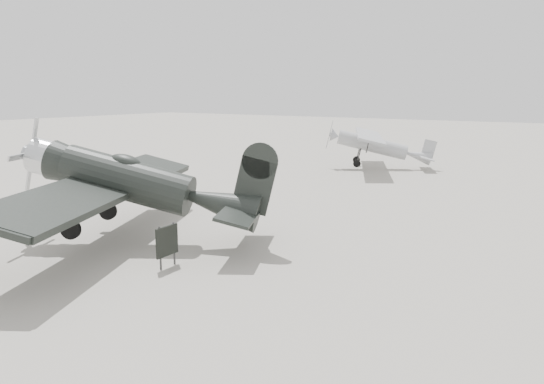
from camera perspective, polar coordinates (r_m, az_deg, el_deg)
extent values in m
plane|color=gray|center=(20.45, -4.99, -3.80)|extent=(160.00, 160.00, 0.00)
cylinder|color=black|center=(18.56, -15.20, 1.07)|extent=(4.55, 3.09, 1.39)
cone|color=black|center=(17.51, -5.32, 1.00)|extent=(2.89, 2.25, 1.29)
cylinder|color=silver|center=(19.96, -23.20, 1.24)|extent=(1.33, 1.49, 1.23)
cone|color=silver|center=(20.28, -24.63, 1.26)|extent=(0.55, 0.65, 0.56)
cube|color=silver|center=(20.24, -24.47, 1.26)|extent=(0.13, 0.19, 2.58)
ellipsoid|color=black|center=(18.55, -15.86, 2.96)|extent=(1.27, 1.07, 0.46)
cube|color=black|center=(18.91, -17.08, 0.08)|extent=(6.87, 11.70, 0.22)
cube|color=black|center=(17.33, -2.77, 1.10)|extent=(2.73, 4.25, 0.10)
cube|color=black|center=(17.18, -2.31, 3.86)|extent=(1.12, 0.59, 1.79)
cylinder|color=black|center=(18.22, -19.78, -4.88)|extent=(0.68, 0.43, 0.68)
cylinder|color=black|center=(20.54, -16.28, -2.93)|extent=(0.68, 0.43, 0.68)
cylinder|color=#333333|center=(18.06, -19.91, -2.84)|extent=(0.14, 0.14, 1.39)
cylinder|color=#333333|center=(20.40, -16.38, -1.12)|extent=(0.14, 0.14, 1.39)
cylinder|color=black|center=(17.37, -1.95, -0.47)|extent=(0.23, 0.16, 0.22)
cylinder|color=#AEB0B4|center=(36.23, 10.73, 5.01)|extent=(4.60, 2.84, 0.98)
cone|color=#AEB0B4|center=(36.50, 15.63, 4.84)|extent=(1.83, 1.48, 0.89)
cone|color=#AEB0B4|center=(36.20, 6.64, 5.12)|extent=(0.87, 1.06, 0.92)
cube|color=#AEB0B4|center=(36.21, 6.07, 5.14)|extent=(0.09, 0.13, 1.96)
cube|color=#AEB0B4|center=(36.16, 10.20, 5.90)|extent=(5.66, 9.58, 0.16)
cube|color=#AEB0B4|center=(36.56, 16.33, 4.89)|extent=(2.00, 3.08, 0.07)
cube|color=#AEB0B4|center=(36.52, 16.51, 5.78)|extent=(0.76, 0.40, 1.16)
cylinder|color=black|center=(35.39, 9.57, 2.71)|extent=(0.50, 0.32, 0.50)
cylinder|color=black|center=(37.33, 9.50, 3.13)|extent=(0.50, 0.32, 0.50)
cylinder|color=#333333|center=(35.32, 9.60, 3.53)|extent=(0.11, 0.11, 1.07)
cylinder|color=#333333|center=(37.26, 9.53, 3.90)|extent=(0.11, 0.11, 1.07)
cylinder|color=black|center=(36.62, 16.58, 4.39)|extent=(0.17, 0.12, 0.16)
cylinder|color=#333333|center=(15.82, -11.94, -5.95)|extent=(0.06, 0.06, 1.30)
cylinder|color=#333333|center=(16.24, -10.50, -5.45)|extent=(0.06, 0.06, 1.30)
cube|color=black|center=(15.98, -11.23, -5.19)|extent=(0.09, 0.90, 0.90)
cube|color=beige|center=(15.99, -11.33, -4.99)|extent=(0.03, 0.70, 0.18)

